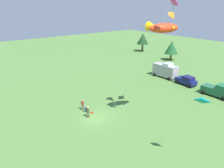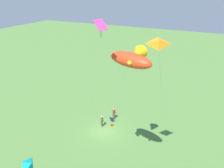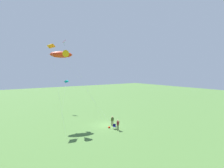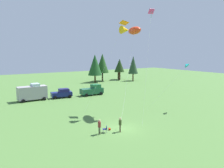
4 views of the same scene
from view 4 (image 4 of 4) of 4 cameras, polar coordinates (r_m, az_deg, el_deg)
ground_plane at (r=27.67m, az=2.59°, el=-11.56°), size 160.00×160.00×0.00m
person_kite_flyer at (r=26.32m, az=2.13°, el=-10.26°), size 0.46×0.54×1.74m
folding_chair at (r=26.24m, az=-1.70°, el=-11.56°), size 0.63×0.63×0.82m
person_spectator at (r=25.60m, az=-3.31°, el=-10.81°), size 0.37×0.58×1.74m
backpack_on_grass at (r=27.17m, az=-0.64°, el=-11.69°), size 0.33×0.38×0.22m
van_motorhome_grey at (r=45.45m, az=-20.10°, el=-2.05°), size 5.47×2.74×3.34m
car_navy_hatch at (r=46.57m, az=-12.93°, el=-2.38°), size 4.36×2.56×1.89m
truck_green_flatbed at (r=48.44m, az=-5.13°, el=-1.62°), size 5.02×2.45×2.34m
treeline_distant at (r=66.89m, az=-7.51°, el=4.52°), size 61.61×9.06×9.02m
kite_large_fish at (r=34.34m, az=5.29°, el=13.76°), size 8.33×8.61×13.30m
kite_delta_orange at (r=36.20m, az=3.40°, el=15.74°), size 8.28×1.67×14.59m
kite_delta_teal at (r=37.44m, az=18.60°, el=4.63°), size 5.89×3.65×7.69m
kite_diamond_rainbow at (r=34.79m, az=10.14°, el=17.07°), size 6.40×5.78×15.88m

